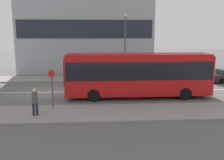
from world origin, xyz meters
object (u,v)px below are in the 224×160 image
(parked_car_0, at_px, (181,77))
(pedestrian_near_stop, at_px, (35,100))
(city_bus, at_px, (138,73))
(bus_stop_sign, at_px, (52,86))
(street_lamp, at_px, (125,40))

(parked_car_0, height_order, pedestrian_near_stop, pedestrian_near_stop)
(city_bus, distance_m, bus_stop_sign, 6.94)
(city_bus, bearing_deg, street_lamp, 89.28)
(pedestrian_near_stop, bearing_deg, bus_stop_sign, 40.72)
(parked_car_0, distance_m, pedestrian_near_stop, 16.02)
(street_lamp, bearing_deg, parked_car_0, -16.86)
(bus_stop_sign, bearing_deg, city_bus, 27.30)
(city_bus, height_order, street_lamp, street_lamp)
(city_bus, xyz_separation_m, parked_car_0, (5.48, 5.53, -1.35))
(pedestrian_near_stop, xyz_separation_m, bus_stop_sign, (0.83, 1.33, 0.59))
(bus_stop_sign, bearing_deg, pedestrian_near_stop, -121.91)
(street_lamp, bearing_deg, pedestrian_near_stop, -120.09)
(parked_car_0, height_order, bus_stop_sign, bus_stop_sign)
(city_bus, bearing_deg, pedestrian_near_stop, -149.23)
(bus_stop_sign, distance_m, street_lamp, 12.32)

